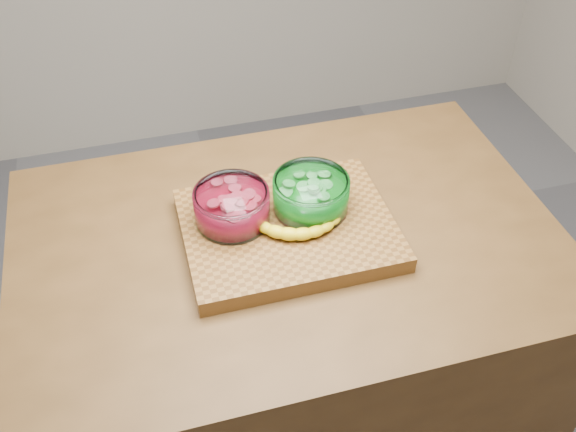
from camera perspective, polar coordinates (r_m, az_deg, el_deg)
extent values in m
cube|color=#523518|center=(1.75, 0.00, -12.36)|extent=(1.20, 0.80, 0.90)
cube|color=brown|center=(1.39, 0.00, -1.21)|extent=(0.45, 0.35, 0.04)
cylinder|color=white|center=(1.37, -5.01, 0.87)|extent=(0.16, 0.16, 0.08)
cylinder|color=#B6102B|center=(1.38, -4.98, 0.52)|extent=(0.14, 0.14, 0.04)
cylinder|color=#E74860|center=(1.36, -5.06, 1.48)|extent=(0.13, 0.13, 0.02)
cylinder|color=white|center=(1.39, 2.05, 1.95)|extent=(0.17, 0.17, 0.08)
cylinder|color=#13931E|center=(1.40, 2.04, 1.59)|extent=(0.14, 0.14, 0.04)
cylinder|color=#6DE36B|center=(1.38, 2.07, 2.57)|extent=(0.14, 0.14, 0.02)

